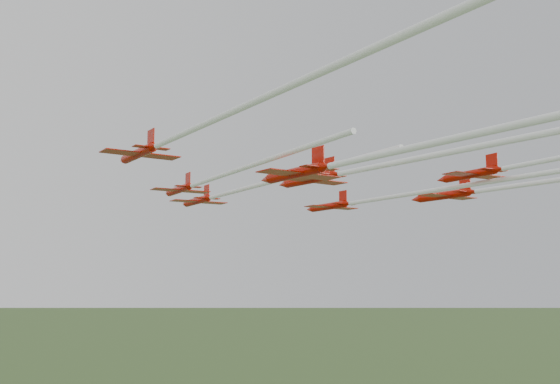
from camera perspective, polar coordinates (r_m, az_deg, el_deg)
jet_lead at (r=93.36m, az=-4.37°, el=0.03°), size 12.19×56.87×2.81m
jet_row2_left at (r=78.20m, az=-6.55°, el=1.11°), size 10.69×45.85×2.41m
jet_row2_right at (r=87.56m, az=11.96°, el=-0.15°), size 11.31×69.40×2.71m
jet_row3_left at (r=56.40m, az=-7.97°, el=5.70°), size 8.81×54.19×2.48m
jet_row3_mid at (r=75.91m, az=6.80°, el=1.95°), size 9.82×45.47×2.93m
jet_row3_right at (r=87.84m, az=22.51°, el=0.80°), size 10.21×64.51×2.95m
jet_row4_left at (r=52.19m, az=11.04°, el=3.79°), size 8.96×58.59×2.66m
jet_row4_right at (r=72.42m, az=22.69°, el=2.60°), size 10.90×45.22×2.47m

